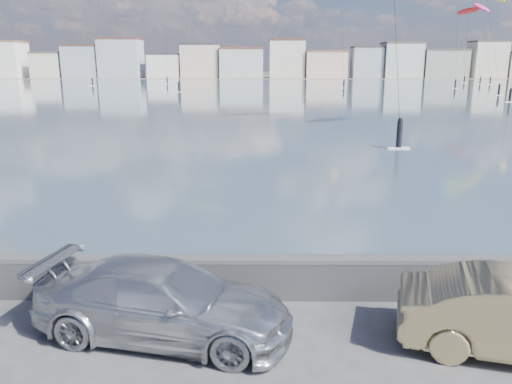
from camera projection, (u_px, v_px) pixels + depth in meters
ground at (198, 366)px, 8.93m from camera, size 700.00×700.00×0.00m
bay_water at (255, 91)px, 97.54m from camera, size 500.00×177.00×0.00m
far_shore_strip at (258, 77)px, 202.60m from camera, size 500.00×60.00×0.00m
seawall at (212, 274)px, 11.40m from camera, size 400.00×0.36×1.08m
far_buildings at (261, 62)px, 187.53m from camera, size 240.79×13.26×14.60m
car_silver at (164, 301)px, 9.80m from camera, size 5.43×3.10×1.48m
kitesurfer_5 at (481, 8)px, 140.40m from camera, size 4.27×20.76×23.06m
kitesurfer_10 at (468, 12)px, 142.48m from camera, size 5.84×12.43×21.27m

